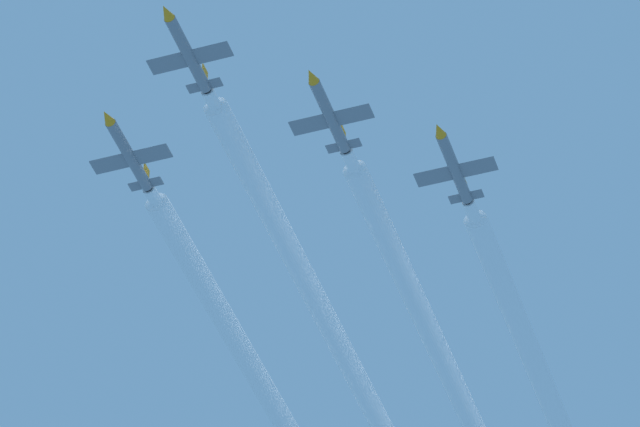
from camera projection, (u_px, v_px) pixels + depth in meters
name	position (u px, v px, depth m)	size (l,w,h in m)	color
jet_lead	(187.00, 52.00, 207.01)	(8.70, 12.67, 3.04)	slate
jet_left_wingman	(329.00, 113.00, 210.89)	(8.70, 12.67, 3.04)	slate
jet_right_wingman	(128.00, 153.00, 215.87)	(8.70, 12.67, 3.04)	slate
jet_outer_left	(454.00, 166.00, 215.03)	(8.70, 12.67, 3.04)	slate
smoke_trail_lead	(306.00, 280.00, 233.60)	(2.62, 63.63, 2.62)	white
smoke_trail_left_wingman	(447.00, 370.00, 242.91)	(2.62, 78.99, 2.62)	white
smoke_trail_right_wingman	(245.00, 355.00, 241.50)	(2.62, 60.91, 2.62)	white
smoke_trail_outer_left	(555.00, 413.00, 247.34)	(2.62, 79.80, 2.62)	white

